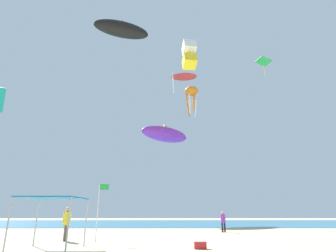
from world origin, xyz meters
TOP-DOWN VIEW (x-y plane):
  - ground at (0.00, 0.00)m, footprint 110.00×110.00m
  - ocean_strip at (0.00, 27.52)m, footprint 110.00×25.80m
  - canopy_tent at (-5.43, -1.15)m, footprint 2.63×2.68m
  - person_near_tent at (4.77, 9.21)m, footprint 0.39×0.39m
  - person_leftmost at (-5.96, 2.43)m, footprint 0.45×0.50m
  - banner_flag at (-3.95, 1.93)m, footprint 0.61×0.06m
  - cooler_box at (1.58, -1.02)m, footprint 0.57×0.37m
  - kite_inflatable_purple at (-0.23, 25.62)m, footprint 8.32×6.82m
  - kite_octopus_orange at (3.86, 23.25)m, footprint 2.84×2.84m
  - kite_box_white at (2.26, 8.60)m, footprint 1.44×1.70m
  - kite_delta_red at (2.36, 17.91)m, footprint 3.85×3.89m
  - kite_diamond_green at (12.80, 16.45)m, footprint 1.97×2.01m
  - kite_inflatable_black at (-4.62, 8.59)m, footprint 5.95×3.71m

SIDE VIEW (x-z plane):
  - ground at x=0.00m, z-range -0.10..0.00m
  - ocean_strip at x=0.00m, z-range 0.00..0.03m
  - cooler_box at x=1.58m, z-range 0.00..0.35m
  - person_near_tent at x=4.77m, z-range 0.14..1.80m
  - person_leftmost at x=-5.96m, z-range 0.17..2.08m
  - banner_flag at x=-3.95m, z-range 0.36..3.60m
  - canopy_tent at x=-5.43m, z-range 1.02..3.33m
  - kite_inflatable_purple at x=-0.23m, z-range 11.57..14.71m
  - kite_box_white at x=2.26m, z-range 15.01..18.01m
  - kite_octopus_orange at x=3.86m, z-range 16.70..21.55m
  - kite_delta_red at x=2.36m, z-range 17.88..20.80m
  - kite_inflatable_black at x=-4.62m, z-range 18.32..20.57m
  - kite_diamond_green at x=12.80m, z-range 19.19..21.65m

